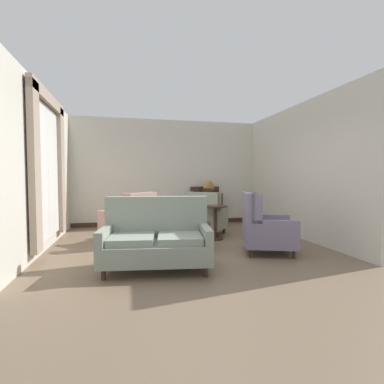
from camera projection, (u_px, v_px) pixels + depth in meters
ground at (193, 254)px, 4.99m from camera, size 9.19×9.19×0.00m
wall_back at (167, 173)px, 8.11m from camera, size 5.38×0.08×2.94m
wall_left at (43, 170)px, 5.29m from camera, size 0.08×4.60×2.94m
wall_right at (296, 171)px, 6.45m from camera, size 0.08×4.60×2.94m
baseboard_back at (167, 222)px, 8.13m from camera, size 5.22×0.03×0.12m
window_with_curtains at (48, 163)px, 5.28m from camera, size 0.12×2.15×2.70m
coffee_table at (189, 228)px, 5.40m from camera, size 0.82×0.82×0.48m
porcelain_vase at (187, 215)px, 5.41m from camera, size 0.18×0.18×0.33m
settee at (156, 240)px, 4.17m from camera, size 1.64×1.03×1.04m
armchair_near_window at (263, 228)px, 5.06m from camera, size 1.08×1.05×1.06m
armchair_foreground_right at (206, 216)px, 6.65m from camera, size 1.11×1.11×1.00m
armchair_far_left at (131, 221)px, 5.93m from camera, size 1.21×1.21×1.03m
side_table at (215, 219)px, 6.16m from camera, size 0.52×0.52×0.73m
sideboard at (206, 207)px, 8.11m from camera, size 0.85×0.38×1.07m
gramophone at (209, 185)px, 8.00m from camera, size 0.38×0.47×0.51m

